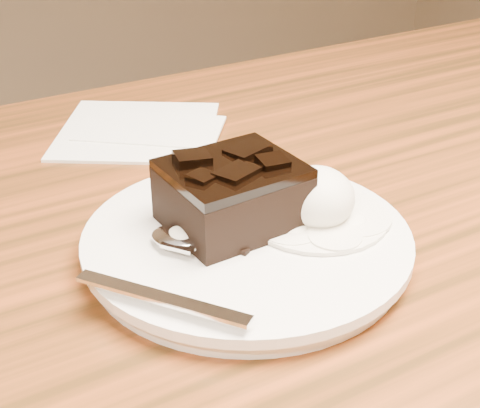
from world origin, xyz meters
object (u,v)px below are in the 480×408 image
ice_cream_scoop (318,197)px  spoon (181,240)px  plate (247,245)px  napkin (138,129)px  brownie (232,198)px

ice_cream_scoop → spoon: bearing=170.6°
plate → ice_cream_scoop: size_ratio=4.19×
ice_cream_scoop → spoon: 0.11m
plate → spoon: (-0.05, 0.01, 0.02)m
ice_cream_scoop → napkin: (-0.03, 0.27, -0.04)m
spoon → brownie: bearing=-25.4°
plate → napkin: plate is taller
ice_cream_scoop → plate: bearing=171.0°
brownie → spoon: (-0.05, -0.01, -0.02)m
ice_cream_scoop → brownie: bearing=156.2°
spoon → napkin: size_ratio=1.14×
brownie → spoon: size_ratio=0.52×
ice_cream_scoop → spoon: ice_cream_scoop is taller
spoon → napkin: (0.07, 0.25, -0.02)m
brownie → spoon: bearing=-169.9°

